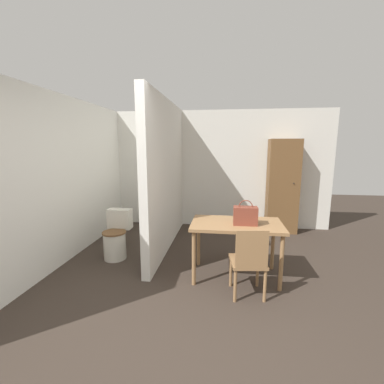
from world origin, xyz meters
TOP-DOWN VIEW (x-y plane):
  - ground_plane at (0.00, 0.00)m, footprint 16.00×16.00m
  - wall_back at (0.00, 3.73)m, footprint 5.09×0.12m
  - wall_left at (-2.10, 1.83)m, footprint 0.12×4.67m
  - partition_wall at (-0.66, 2.39)m, footprint 0.12×2.56m
  - dining_table at (0.50, 1.41)m, footprint 1.18×0.69m
  - wooden_chair at (0.63, 0.93)m, footprint 0.44×0.44m
  - toilet at (-1.35, 1.80)m, footprint 0.38×0.51m
  - handbag at (0.61, 1.34)m, footprint 0.30×0.15m
  - wooden_cabinet at (1.50, 3.45)m, footprint 0.60×0.42m

SIDE VIEW (x-z plane):
  - ground_plane at x=0.00m, z-range 0.00..0.00m
  - toilet at x=-1.35m, z-range -0.04..0.70m
  - wooden_chair at x=0.63m, z-range 0.03..0.89m
  - dining_table at x=0.50m, z-range 0.29..1.04m
  - handbag at x=0.61m, z-range 0.71..1.04m
  - wooden_cabinet at x=1.50m, z-range 0.00..1.89m
  - wall_back at x=0.00m, z-range 0.00..2.50m
  - wall_left at x=-2.10m, z-range 0.00..2.50m
  - partition_wall at x=-0.66m, z-range 0.00..2.50m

